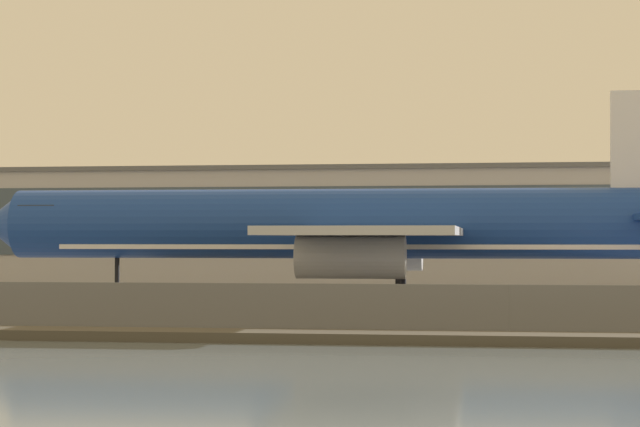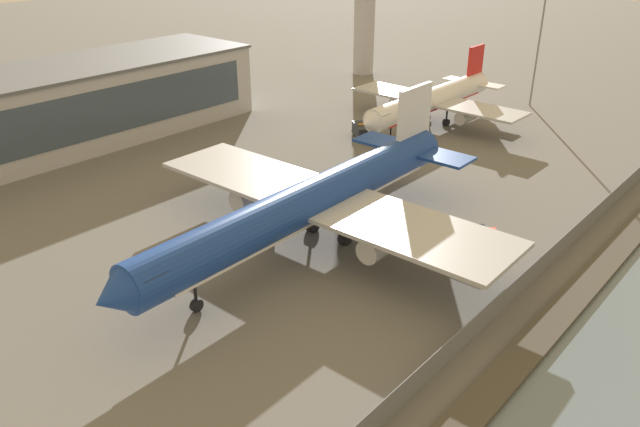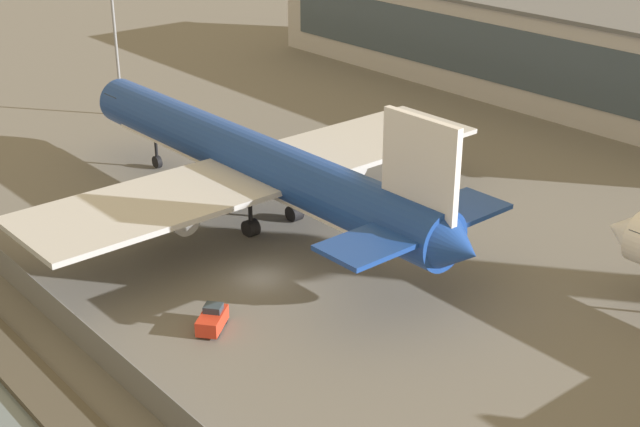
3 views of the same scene
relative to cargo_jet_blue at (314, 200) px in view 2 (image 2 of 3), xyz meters
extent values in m
plane|color=#66635E|center=(9.78, -6.71, -5.68)|extent=(500.00, 500.00, 0.00)
cube|color=#474238|center=(9.78, -27.21, -5.43)|extent=(320.00, 3.00, 0.50)
cube|color=slate|center=(9.78, -22.71, -4.39)|extent=(280.00, 0.08, 2.58)
cylinder|color=slate|center=(9.78, -22.71, -4.39)|extent=(0.10, 0.10, 2.58)
cylinder|color=#193D93|center=(-0.84, -0.01, 0.21)|extent=(47.87, 5.47, 4.80)
cone|color=#193D93|center=(-26.07, -0.36, 0.21)|extent=(3.19, 4.61, 4.56)
cone|color=#193D93|center=(24.38, 0.34, 0.21)|extent=(3.18, 4.37, 4.32)
cube|color=#232D3D|center=(-22.83, -0.32, 0.81)|extent=(2.70, 4.12, 1.44)
cube|color=silver|center=(-0.84, -0.01, -1.11)|extent=(40.69, 4.41, 0.86)
cube|color=#B7BABF|center=(1.71, -11.45, -0.39)|extent=(10.84, 23.09, 0.48)
cube|color=#B7BABF|center=(1.39, 11.50, -0.39)|extent=(10.84, 23.09, 0.48)
cylinder|color=#B7BABF|center=(0.25, -9.64, -1.95)|extent=(6.73, 2.74, 2.64)
cylinder|color=#B7BABF|center=(-0.02, 9.64, -1.95)|extent=(6.73, 2.74, 2.64)
cube|color=silver|center=(20.19, 0.28, 5.02)|extent=(7.18, 0.68, 8.17)
cube|color=#193D93|center=(20.25, -3.93, 0.57)|extent=(4.90, 8.48, 0.38)
cube|color=#193D93|center=(20.14, 4.49, 0.57)|extent=(4.90, 8.48, 0.38)
cylinder|color=black|center=(-17.57, -0.24, -3.60)|extent=(0.34, 0.34, 2.81)
cylinder|color=black|center=(-17.57, -0.24, -5.00)|extent=(1.35, 0.55, 1.35)
cylinder|color=black|center=(2.54, -2.49, -3.60)|extent=(0.38, 0.38, 2.81)
cylinder|color=black|center=(2.54, -2.49, -5.00)|extent=(1.56, 1.10, 1.55)
cylinder|color=black|center=(2.47, 2.56, -3.60)|extent=(0.38, 0.38, 2.81)
cylinder|color=black|center=(2.47, 2.56, -5.00)|extent=(1.56, 1.10, 1.55)
cylinder|color=white|center=(47.29, 13.99, -0.81)|extent=(34.37, 4.35, 3.97)
cone|color=white|center=(29.03, 14.19, -0.81)|extent=(2.62, 3.80, 3.77)
cone|color=white|center=(65.54, 13.79, -0.81)|extent=(2.62, 3.60, 3.58)
cube|color=#232D3D|center=(31.50, 14.17, -0.31)|extent=(2.22, 3.40, 1.19)
cube|color=red|center=(47.29, 13.99, -1.90)|extent=(29.21, 3.50, 0.72)
cube|color=#B7BABF|center=(48.92, 5.74, -1.31)|extent=(7.73, 16.56, 0.40)
cube|color=#B7BABF|center=(49.09, 22.21, -1.31)|extent=(7.73, 16.56, 0.40)
cylinder|color=#B7BABF|center=(47.90, 7.07, -2.60)|extent=(4.83, 2.24, 2.19)
cylinder|color=#B7BABF|center=(48.05, 20.91, -2.60)|extent=(4.83, 2.24, 2.19)
cube|color=red|center=(62.39, 13.83, 3.16)|extent=(5.15, 0.53, 6.75)
cube|color=white|center=(62.36, 10.81, -0.51)|extent=(3.50, 6.08, 0.32)
cube|color=white|center=(62.42, 16.85, -0.51)|extent=(3.50, 6.08, 0.32)
cylinder|color=black|center=(35.28, 14.12, -3.96)|extent=(0.28, 0.28, 2.32)
cylinder|color=black|center=(35.28, 14.12, -5.12)|extent=(1.12, 0.45, 1.11)
cylinder|color=black|center=(49.67, 11.88, -3.96)|extent=(0.32, 0.32, 2.32)
cylinder|color=black|center=(49.67, 11.88, -5.12)|extent=(1.29, 0.91, 1.28)
cylinder|color=black|center=(49.71, 16.05, -3.96)|extent=(0.32, 0.32, 2.32)
cylinder|color=black|center=(49.71, 16.05, -5.12)|extent=(1.29, 0.91, 1.28)
cube|color=red|center=(13.91, -14.19, -4.93)|extent=(3.26, 3.49, 1.11)
cube|color=#283847|center=(13.66, -13.88, -4.13)|extent=(1.70, 1.68, 0.50)
cylinder|color=black|center=(12.76, -13.85, -5.33)|extent=(0.61, 0.68, 0.70)
cylinder|color=black|center=(13.81, -12.99, -5.33)|extent=(0.61, 0.68, 0.70)
cylinder|color=black|center=(14.01, -15.39, -5.33)|extent=(0.61, 0.68, 0.70)
cylinder|color=black|center=(15.06, -14.53, -5.33)|extent=(0.61, 0.68, 0.70)
cube|color=#1E2328|center=(33.97, 19.29, -4.41)|extent=(4.89, 5.37, 2.07)
cube|color=#283847|center=(35.11, 20.71, -4.02)|extent=(2.27, 2.14, 0.83)
cube|color=orange|center=(33.97, 19.29, -3.28)|extent=(1.13, 1.05, 0.16)
cylinder|color=black|center=(34.26, 21.13, -5.26)|extent=(0.70, 0.79, 0.84)
cylinder|color=black|center=(35.71, 19.96, -5.26)|extent=(0.70, 0.79, 0.84)
cylinder|color=black|center=(32.24, 18.61, -5.26)|extent=(0.70, 0.79, 0.84)
cylinder|color=black|center=(33.69, 17.45, -5.26)|extent=(0.70, 0.79, 0.84)
cylinder|color=#ADADB2|center=(72.25, 48.17, 9.00)|extent=(4.84, 4.84, 29.35)
cube|color=#B2B2B7|center=(-10.01, 54.68, 0.43)|extent=(85.67, 18.88, 12.20)
cube|color=#3D4C5B|center=(-10.01, 45.16, 1.04)|extent=(78.82, 0.16, 7.32)
cylinder|color=gray|center=(72.08, 5.89, 5.98)|extent=(0.36, 0.36, 23.31)
camera|label=1|loc=(9.66, -85.26, -0.78)|focal=70.00mm
camera|label=2|loc=(-47.80, -42.29, 29.23)|focal=35.00mm
camera|label=3|loc=(61.89, -44.19, 28.33)|focal=50.00mm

